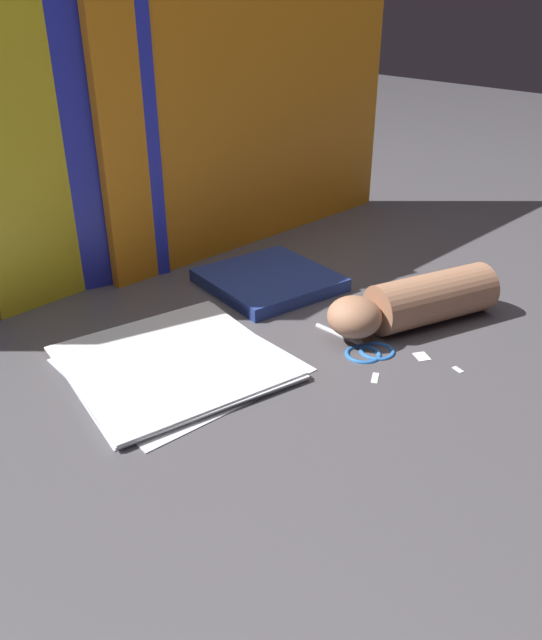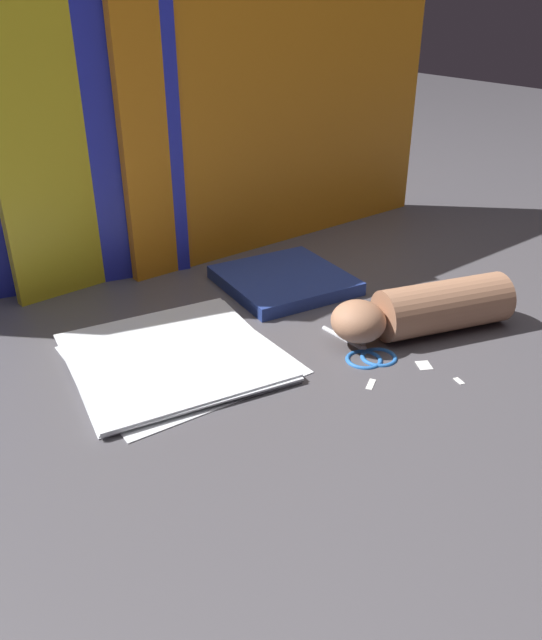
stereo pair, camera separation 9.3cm
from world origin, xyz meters
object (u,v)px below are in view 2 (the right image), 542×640
at_px(book_closed, 284,280).
at_px(hand_forearm, 424,309).
at_px(paper_stack, 174,357).
at_px(scissors, 367,350).

distance_m(book_closed, hand_forearm, 0.29).
bearing_deg(book_closed, paper_stack, -153.25).
relative_size(paper_stack, book_closed, 1.41).
xyz_separation_m(paper_stack, hand_forearm, (0.38, -0.13, 0.04)).
bearing_deg(hand_forearm, paper_stack, 161.53).
height_order(paper_stack, scissors, paper_stack).
relative_size(book_closed, hand_forearm, 0.71).
relative_size(scissors, hand_forearm, 0.49).
distance_m(scissors, hand_forearm, 0.12).
height_order(book_closed, hand_forearm, hand_forearm).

